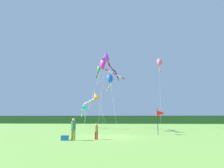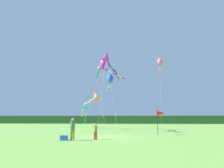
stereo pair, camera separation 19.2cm
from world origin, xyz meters
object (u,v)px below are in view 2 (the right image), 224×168
kite_green (99,70)px  kite_orange (95,96)px  kite_purple (108,59)px  kite_magenta (105,65)px  person_adult (73,128)px  banner_flag_pole (160,113)px  kite_rainbow (160,63)px  cooler_box (64,138)px  person_child (95,131)px  kite_cyan (84,107)px  kite_blue (110,79)px

kite_green → kite_orange: kite_green is taller
kite_purple → kite_magenta: (-0.56, 1.45, -0.53)m
person_adult → kite_orange: kite_orange is taller
person_adult → banner_flag_pole: 9.92m
kite_orange → kite_rainbow: (11.36, 3.27, 6.40)m
cooler_box → kite_purple: 13.64m
person_adult → kite_orange: 16.42m
kite_green → kite_magenta: kite_green is taller
kite_green → person_child: bearing=-82.0°
banner_flag_pole → person_child: bearing=-140.3°
kite_magenta → kite_orange: kite_magenta is taller
person_child → kite_magenta: (-0.51, 10.23, 8.42)m
kite_cyan → kite_rainbow: size_ratio=0.76×
cooler_box → banner_flag_pole: bearing=34.2°
banner_flag_pole → kite_cyan: size_ratio=0.29×
person_child → kite_purple: size_ratio=0.12×
kite_rainbow → kite_blue: bearing=-159.7°
kite_magenta → kite_orange: bearing=114.3°
kite_green → kite_rainbow: (11.71, -3.36, 0.28)m
kite_cyan → kite_rainbow: bearing=-2.8°
person_child → kite_cyan: bearing=105.6°
kite_blue → kite_rainbow: size_ratio=0.73×
banner_flag_pole → kite_cyan: bearing=129.5°
cooler_box → kite_orange: size_ratio=0.09×
kite_blue → kite_rainbow: bearing=20.3°
person_adult → kite_rainbow: size_ratio=0.14×
person_child → person_adult: bearing=-158.9°
kite_orange → kite_rainbow: 13.44m
person_adult → kite_cyan: bearing=100.2°
kite_orange → person_child: bearing=-79.8°
person_child → kite_green: kite_green is taller
kite_purple → kite_orange: size_ratio=1.73×
cooler_box → kite_green: bearing=91.7°
cooler_box → kite_cyan: kite_cyan is taller
cooler_box → kite_magenta: kite_magenta is taller
cooler_box → banner_flag_pole: banner_flag_pole is taller
kite_green → kite_magenta: bearing=-77.5°
kite_green → kite_rainbow: 12.18m
kite_magenta → kite_cyan: 11.40m
kite_green → kite_blue: 7.96m
kite_rainbow → cooler_box: bearing=-120.1°
person_adult → kite_cyan: 20.26m
banner_flag_pole → kite_blue: size_ratio=0.30×
person_adult → kite_cyan: size_ratio=0.18×
banner_flag_pole → kite_magenta: 10.87m
banner_flag_pole → kite_blue: 13.21m
person_adult → person_child: 1.90m
person_child → kite_orange: 16.04m
person_child → kite_rainbow: kite_rainbow is taller
kite_orange → kite_cyan: 4.96m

